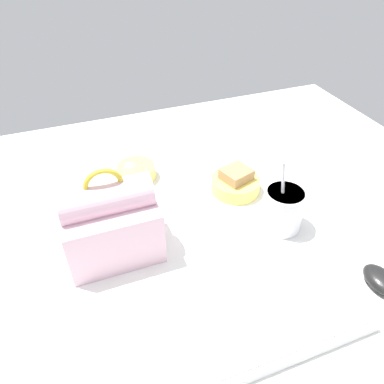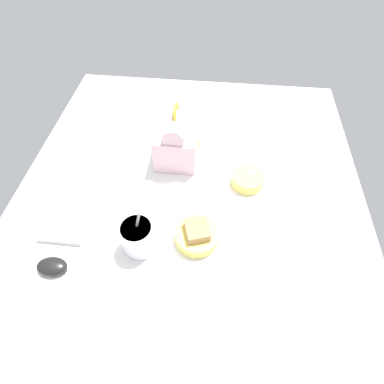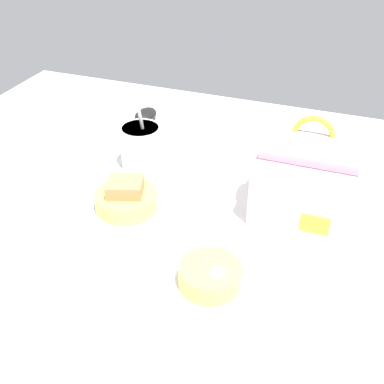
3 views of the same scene
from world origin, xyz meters
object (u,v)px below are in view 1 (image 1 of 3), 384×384
at_px(lunch_bag, 110,223).
at_px(bento_bowl_snacks, 136,172).
at_px(bento_bowl_sandwich, 236,183).
at_px(soup_cup, 283,208).
at_px(computer_mouse, 381,280).
at_px(keyboard, 281,326).

xyz_separation_m(lunch_bag, bento_bowl_snacks, (-0.11, -0.24, -0.06)).
bearing_deg(bento_bowl_sandwich, bento_bowl_snacks, -32.70).
height_order(lunch_bag, soup_cup, lunch_bag).
xyz_separation_m(bento_bowl_snacks, computer_mouse, (-0.35, 0.51, -0.00)).
relative_size(lunch_bag, soup_cup, 1.30).
height_order(keyboard, computer_mouse, computer_mouse).
bearing_deg(lunch_bag, computer_mouse, 149.35).
relative_size(lunch_bag, bento_bowl_sandwich, 1.71).
bearing_deg(bento_bowl_snacks, lunch_bag, 65.85).
height_order(bento_bowl_snacks, computer_mouse, bento_bowl_snacks).
bearing_deg(computer_mouse, lunch_bag, -30.65).
xyz_separation_m(keyboard, bento_bowl_snacks, (0.12, -0.52, 0.01)).
distance_m(bento_bowl_sandwich, computer_mouse, 0.39).
xyz_separation_m(lunch_bag, bento_bowl_sandwich, (-0.33, -0.10, -0.06)).
bearing_deg(soup_cup, keyboard, 59.18).
relative_size(keyboard, bento_bowl_sandwich, 2.54).
relative_size(keyboard, bento_bowl_snacks, 3.07).
distance_m(lunch_bag, soup_cup, 0.37).
distance_m(keyboard, computer_mouse, 0.23).
height_order(soup_cup, bento_bowl_snacks, soup_cup).
bearing_deg(soup_cup, bento_bowl_snacks, -48.83).
xyz_separation_m(keyboard, bento_bowl_sandwich, (-0.10, -0.38, 0.01)).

